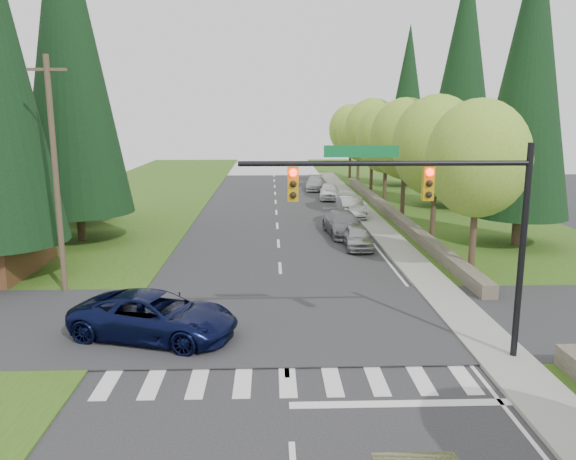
{
  "coord_description": "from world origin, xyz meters",
  "views": [
    {
      "loc": [
        -0.47,
        -11.87,
        7.59
      ],
      "look_at": [
        0.27,
        11.43,
        2.8
      ],
      "focal_mm": 35.0,
      "sensor_mm": 36.0,
      "label": 1
    }
  ],
  "objects_px": {
    "suv_navy": "(155,316)",
    "parked_car_d": "(329,191)",
    "parked_car_b": "(343,224)",
    "parked_car_a": "(358,237)",
    "parked_car_e": "(316,183)",
    "parked_car_c": "(351,207)"
  },
  "relations": [
    {
      "from": "parked_car_c",
      "to": "parked_car_d",
      "type": "xyz_separation_m",
      "value": [
        -0.66,
        9.31,
        -0.03
      ]
    },
    {
      "from": "parked_car_b",
      "to": "parked_car_e",
      "type": "height_order",
      "value": "parked_car_b"
    },
    {
      "from": "parked_car_a",
      "to": "parked_car_d",
      "type": "bearing_deg",
      "value": 89.61
    },
    {
      "from": "parked_car_a",
      "to": "parked_car_c",
      "type": "height_order",
      "value": "parked_car_c"
    },
    {
      "from": "suv_navy",
      "to": "parked_car_d",
      "type": "bearing_deg",
      "value": 0.76
    },
    {
      "from": "parked_car_d",
      "to": "parked_car_e",
      "type": "relative_size",
      "value": 0.91
    },
    {
      "from": "parked_car_e",
      "to": "parked_car_d",
      "type": "bearing_deg",
      "value": -78.62
    },
    {
      "from": "suv_navy",
      "to": "parked_car_b",
      "type": "distance_m",
      "value": 18.86
    },
    {
      "from": "parked_car_a",
      "to": "parked_car_b",
      "type": "relative_size",
      "value": 0.74
    },
    {
      "from": "parked_car_a",
      "to": "parked_car_d",
      "type": "distance_m",
      "value": 19.32
    },
    {
      "from": "parked_car_d",
      "to": "parked_car_a",
      "type": "bearing_deg",
      "value": -85.11
    },
    {
      "from": "parked_car_b",
      "to": "parked_car_a",
      "type": "bearing_deg",
      "value": -88.93
    },
    {
      "from": "parked_car_c",
      "to": "parked_car_e",
      "type": "distance_m",
      "value": 15.87
    },
    {
      "from": "suv_navy",
      "to": "parked_car_d",
      "type": "xyz_separation_m",
      "value": [
        9.41,
        32.41,
        -0.06
      ]
    },
    {
      "from": "parked_car_b",
      "to": "parked_car_c",
      "type": "relative_size",
      "value": 1.1
    },
    {
      "from": "suv_navy",
      "to": "parked_car_e",
      "type": "bearing_deg",
      "value": 4.39
    },
    {
      "from": "parked_car_c",
      "to": "parked_car_e",
      "type": "height_order",
      "value": "parked_car_c"
    },
    {
      "from": "parked_car_d",
      "to": "parked_car_e",
      "type": "bearing_deg",
      "value": 102.47
    },
    {
      "from": "parked_car_a",
      "to": "parked_car_d",
      "type": "xyz_separation_m",
      "value": [
        0.37,
        19.31,
        0.09
      ]
    },
    {
      "from": "parked_car_d",
      "to": "parked_car_e",
      "type": "height_order",
      "value": "parked_car_d"
    },
    {
      "from": "parked_car_b",
      "to": "parked_car_e",
      "type": "relative_size",
      "value": 1.08
    },
    {
      "from": "parked_car_c",
      "to": "parked_car_d",
      "type": "relative_size",
      "value": 1.08
    }
  ]
}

